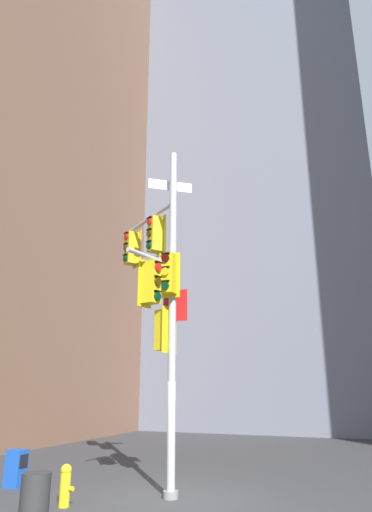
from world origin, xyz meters
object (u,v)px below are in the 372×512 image
at_px(fire_hydrant, 65,484).
at_px(newspaper_box, 16,468).
at_px(trash_bin, 35,498).
at_px(signal_pole_assembly, 159,282).

distance_m(fire_hydrant, newspaper_box, 2.59).
xyz_separation_m(fire_hydrant, trash_bin, (0.20, -1.18, -0.01)).
xyz_separation_m(signal_pole_assembly, newspaper_box, (-3.62, -0.49, -4.55)).
bearing_deg(fire_hydrant, trash_bin, -80.20).
height_order(signal_pole_assembly, trash_bin, signal_pole_assembly).
xyz_separation_m(newspaper_box, trash_bin, (2.53, -2.32, -0.01)).
height_order(signal_pole_assembly, fire_hydrant, signal_pole_assembly).
height_order(fire_hydrant, trash_bin, trash_bin).
height_order(newspaper_box, trash_bin, newspaper_box).
bearing_deg(newspaper_box, signal_pole_assembly, 7.79).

